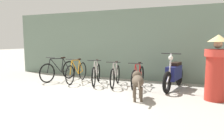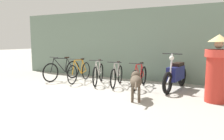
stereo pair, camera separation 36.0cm
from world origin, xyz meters
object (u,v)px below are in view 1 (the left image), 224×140
Objects in this scene: motorcycle at (174,74)px; stray_dog at (138,81)px; bicycle_1 at (77,72)px; person_in_robes at (217,68)px; bicycle_3 at (115,76)px; bicycle_0 at (59,71)px; bicycle_4 at (138,77)px; bicycle_2 at (96,74)px.

motorcycle reaches higher than stray_dog.
bicycle_1 is at bearing 42.28° from stray_dog.
bicycle_1 is 4.62m from person_in_robes.
bicycle_0 is at bearing -102.63° from bicycle_3.
bicycle_0 is 1.08× the size of person_in_robes.
stray_dog is at bearing 78.56° from bicycle_0.
motorcycle reaches higher than bicycle_3.
bicycle_0 is 0.87× the size of motorcycle.
motorcycle is at bearing 103.42° from bicycle_0.
bicycle_4 is 1.49m from stray_dog.
stray_dog is at bearing 35.41° from bicycle_2.
bicycle_0 is 1.13× the size of bicycle_3.
bicycle_2 is 2.60m from motorcycle.
bicycle_1 is 2.30m from bicycle_4.
person_in_robes is (1.15, -0.95, 0.37)m from motorcycle.
bicycle_4 is at bearing 100.93° from bicycle_0.
stray_dog is 0.66× the size of person_in_robes.
bicycle_1 is 0.81m from bicycle_2.
bicycle_3 is (0.73, -0.02, -0.01)m from bicycle_2.
person_in_robes is at bearing 65.34° from bicycle_3.
stray_dog is (3.51, -1.35, 0.11)m from bicycle_0.
bicycle_0 is 4.18m from motorcycle.
bicycle_4 is 1.57× the size of stray_dog.
bicycle_0 reaches higher than bicycle_3.
bicycle_1 is 1.06× the size of person_in_robes.
bicycle_3 is at bearing 99.30° from bicycle_0.
bicycle_4 is (3.08, 0.07, -0.04)m from bicycle_0.
stray_dog is (-0.66, -1.63, 0.02)m from motorcycle.
bicycle_0 is 5.38m from person_in_robes.
bicycle_1 is 0.86× the size of motorcycle.
bicycle_4 is at bearing 73.06° from bicycle_2.
motorcycle is (2.58, 0.27, 0.11)m from bicycle_2.
bicycle_2 is at bearing 100.00° from bicycle_0.
bicycle_0 is 2.32m from bicycle_3.
bicycle_0 is 0.78m from bicycle_1.
bicycle_0 is 3.08m from bicycle_4.
bicycle_3 is (2.32, -0.01, -0.03)m from bicycle_0.
motorcycle is at bearing 96.34° from bicycle_4.
bicycle_0 is 1.59m from bicycle_2.
bicycle_2 reaches higher than bicycle_4.
person_in_robes is at bearing 60.42° from bicycle_2.
bicycle_3 is 0.77× the size of motorcycle.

